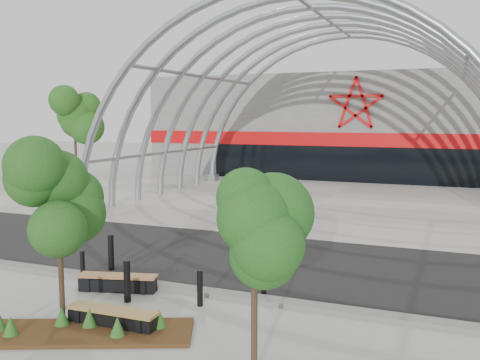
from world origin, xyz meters
name	(u,v)px	position (x,y,z in m)	size (l,w,h in m)	color
ground	(186,288)	(0.00, 0.00, 0.00)	(140.00, 140.00, 0.00)	#9C9C97
road	(234,257)	(0.00, 3.50, 0.01)	(140.00, 7.00, 0.02)	black
forecourt	(319,204)	(0.00, 15.50, 0.02)	(60.00, 17.00, 0.04)	#A09B90
kerb	(182,289)	(0.00, -0.25, 0.06)	(60.00, 0.50, 0.12)	slate
arena_building	(371,126)	(0.00, 33.45, 3.99)	(34.00, 15.24, 8.00)	slate
vault_canopy	(319,204)	(0.00, 15.50, 0.02)	(20.80, 15.80, 20.36)	#94999E
planting_bed	(80,329)	(-0.66, -3.71, 0.12)	(4.98, 3.26, 0.51)	#3C250E
street_tree_0	(58,199)	(-1.64, -3.11, 2.86)	(1.75, 1.75, 3.98)	black
street_tree_1	(254,237)	(3.54, -4.00, 2.60)	(1.53, 1.53, 3.63)	#312215
bench_0	(118,283)	(-1.62, -0.91, 0.22)	(2.22, 1.01, 0.46)	black
bench_1	(113,319)	(-0.19, -3.15, 0.22)	(2.21, 0.53, 0.46)	black
bollard_0	(111,253)	(-2.98, 0.69, 0.56)	(0.18, 0.18, 1.12)	black
bollard_1	(83,265)	(-3.21, -0.40, 0.43)	(0.14, 0.14, 0.85)	black
bollard_2	(127,281)	(-0.88, -1.55, 0.55)	(0.18, 0.18, 1.10)	black
bollard_3	(200,288)	(0.99, -1.11, 0.46)	(0.15, 0.15, 0.93)	black
bollard_4	(264,280)	(2.24, 0.19, 0.43)	(0.14, 0.14, 0.87)	black
bg_tree_0	(74,118)	(-20.00, 20.00, 4.64)	(3.00, 3.00, 6.45)	black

